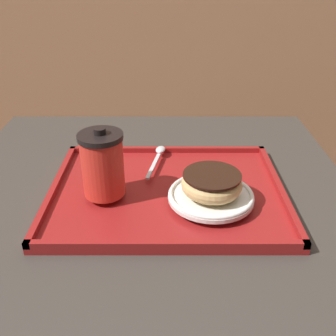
% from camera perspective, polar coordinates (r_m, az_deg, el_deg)
% --- Properties ---
extents(cafe_table, '(0.86, 0.87, 0.76)m').
position_cam_1_polar(cafe_table, '(0.93, -2.28, -13.58)').
color(cafe_table, '#38332D').
rests_on(cafe_table, ground_plane).
extents(serving_tray, '(0.47, 0.37, 0.02)m').
position_cam_1_polar(serving_tray, '(0.80, 0.00, -3.54)').
color(serving_tray, maroon).
rests_on(serving_tray, cafe_table).
extents(coffee_cup_front, '(0.08, 0.08, 0.14)m').
position_cam_1_polar(coffee_cup_front, '(0.75, -9.31, 0.60)').
color(coffee_cup_front, red).
rests_on(coffee_cup_front, serving_tray).
extents(plate_with_chocolate_donut, '(0.16, 0.16, 0.01)m').
position_cam_1_polar(plate_with_chocolate_donut, '(0.76, 6.41, -3.99)').
color(plate_with_chocolate_donut, white).
rests_on(plate_with_chocolate_donut, serving_tray).
extents(donut_chocolate_glazed, '(0.11, 0.11, 0.04)m').
position_cam_1_polar(donut_chocolate_glazed, '(0.74, 6.52, -2.23)').
color(donut_chocolate_glazed, '#DBB270').
rests_on(donut_chocolate_glazed, plate_with_chocolate_donut).
extents(spoon, '(0.04, 0.15, 0.01)m').
position_cam_1_polar(spoon, '(0.91, -1.23, 2.01)').
color(spoon, silver).
rests_on(spoon, serving_tray).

